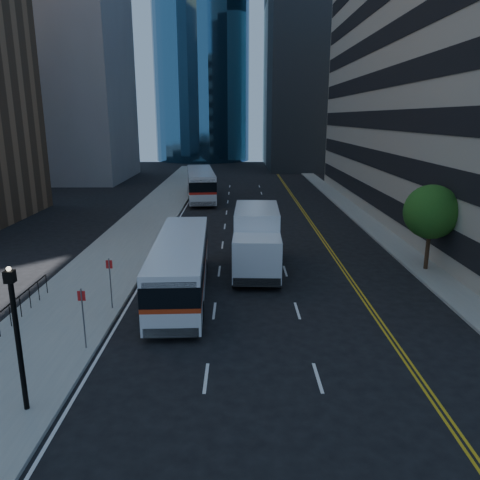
% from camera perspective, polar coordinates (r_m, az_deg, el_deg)
% --- Properties ---
extents(ground, '(160.00, 160.00, 0.00)m').
position_cam_1_polar(ground, '(21.07, 6.30, -10.71)').
color(ground, black).
rests_on(ground, ground).
extents(sidewalk_west, '(5.00, 90.00, 0.15)m').
position_cam_1_polar(sidewalk_west, '(45.53, -10.54, 3.15)').
color(sidewalk_west, gray).
rests_on(sidewalk_west, ground).
extents(sidewalk_east, '(2.00, 90.00, 0.15)m').
position_cam_1_polar(sidewalk_east, '(46.21, 14.02, 3.12)').
color(sidewalk_east, gray).
rests_on(sidewalk_east, ground).
extents(midrise_west, '(18.00, 18.00, 35.00)m').
position_cam_1_polar(midrise_west, '(75.87, -21.34, 20.20)').
color(midrise_west, gray).
rests_on(midrise_west, ground).
extents(street_tree, '(3.20, 3.20, 5.10)m').
position_cam_1_polar(street_tree, '(29.68, 22.29, 3.18)').
color(street_tree, '#332114').
rests_on(street_tree, sidewalk_east).
extents(lamp_post, '(0.28, 0.28, 4.56)m').
position_cam_1_polar(lamp_post, '(15.82, -25.53, -10.24)').
color(lamp_post, black).
rests_on(lamp_post, sidewalk_west).
extents(bus_front, '(2.97, 11.54, 2.95)m').
position_cam_1_polar(bus_front, '(24.45, -7.22, -3.03)').
color(bus_front, silver).
rests_on(bus_front, ground).
extents(bus_rear, '(4.23, 12.98, 3.29)m').
position_cam_1_polar(bus_rear, '(53.30, -4.83, 6.88)').
color(bus_rear, silver).
rests_on(bus_rear, ground).
extents(box_truck, '(2.91, 7.75, 3.67)m').
position_cam_1_polar(box_truck, '(28.09, 2.04, 0.11)').
color(box_truck, silver).
rests_on(box_truck, ground).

